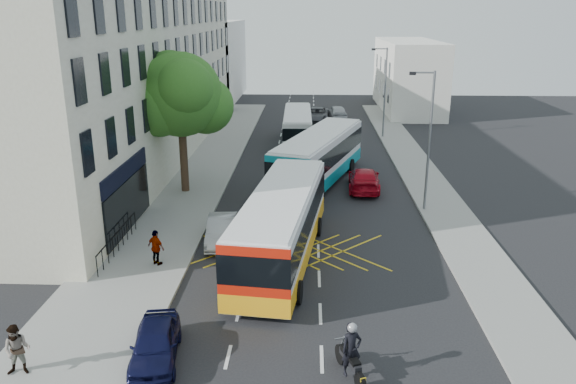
# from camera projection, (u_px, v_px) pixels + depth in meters

# --- Properties ---
(ground) EXTENTS (120.00, 120.00, 0.00)m
(ground) POSITION_uv_depth(u_px,v_px,m) (320.00, 314.00, 21.89)
(ground) COLOR black
(ground) RESTS_ON ground
(pavement_left) EXTENTS (5.00, 70.00, 0.15)m
(pavement_left) POSITION_uv_depth(u_px,v_px,m) (186.00, 191.00, 36.44)
(pavement_left) COLOR gray
(pavement_left) RESTS_ON ground
(pavement_right) EXTENTS (3.00, 70.00, 0.15)m
(pavement_right) POSITION_uv_depth(u_px,v_px,m) (434.00, 194.00, 35.85)
(pavement_right) COLOR gray
(pavement_right) RESTS_ON ground
(terrace_main) EXTENTS (8.30, 45.00, 13.50)m
(terrace_main) POSITION_uv_depth(u_px,v_px,m) (137.00, 71.00, 43.60)
(terrace_main) COLOR beige
(terrace_main) RESTS_ON ground
(terrace_far) EXTENTS (8.00, 20.00, 10.00)m
(terrace_far) POSITION_uv_depth(u_px,v_px,m) (207.00, 61.00, 73.14)
(terrace_far) COLOR silver
(terrace_far) RESTS_ON ground
(building_right) EXTENTS (6.00, 18.00, 8.00)m
(building_right) POSITION_uv_depth(u_px,v_px,m) (408.00, 76.00, 65.88)
(building_right) COLOR silver
(building_right) RESTS_ON ground
(street_tree) EXTENTS (6.30, 5.70, 8.80)m
(street_tree) POSITION_uv_depth(u_px,v_px,m) (180.00, 96.00, 34.49)
(street_tree) COLOR #382619
(street_tree) RESTS_ON pavement_left
(lamp_near) EXTENTS (1.45, 0.15, 8.00)m
(lamp_near) POSITION_uv_depth(u_px,v_px,m) (428.00, 134.00, 31.65)
(lamp_near) COLOR slate
(lamp_near) RESTS_ON pavement_right
(lamp_far) EXTENTS (1.45, 0.15, 8.00)m
(lamp_far) POSITION_uv_depth(u_px,v_px,m) (384.00, 88.00, 50.66)
(lamp_far) COLOR slate
(lamp_far) RESTS_ON pavement_right
(railings) EXTENTS (0.08, 5.60, 1.14)m
(railings) POSITION_uv_depth(u_px,v_px,m) (118.00, 240.00, 27.06)
(railings) COLOR black
(railings) RESTS_ON pavement_left
(bus_near) EXTENTS (4.24, 12.28, 3.38)m
(bus_near) POSITION_uv_depth(u_px,v_px,m) (281.00, 225.00, 26.09)
(bus_near) COLOR silver
(bus_near) RESTS_ON ground
(bus_mid) EXTENTS (6.58, 12.50, 3.44)m
(bus_mid) POSITION_uv_depth(u_px,v_px,m) (319.00, 157.00, 37.96)
(bus_mid) COLOR silver
(bus_mid) RESTS_ON ground
(bus_far) EXTENTS (2.72, 10.33, 2.89)m
(bus_far) POSITION_uv_depth(u_px,v_px,m) (298.00, 127.00, 49.23)
(bus_far) COLOR silver
(bus_far) RESTS_ON ground
(motorbike) EXTENTS (0.94, 2.17, 2.01)m
(motorbike) POSITION_uv_depth(u_px,v_px,m) (351.00, 352.00, 17.79)
(motorbike) COLOR black
(motorbike) RESTS_ON ground
(parked_car_blue) EXTENTS (2.01, 3.93, 1.28)m
(parked_car_blue) POSITION_uv_depth(u_px,v_px,m) (155.00, 343.00, 18.80)
(parked_car_blue) COLOR black
(parked_car_blue) RESTS_ON ground
(parked_car_silver) EXTENTS (1.69, 4.12, 1.33)m
(parked_car_silver) POSITION_uv_depth(u_px,v_px,m) (222.00, 230.00, 28.43)
(parked_car_silver) COLOR #9FA2A6
(parked_car_silver) RESTS_ON ground
(red_hatchback) EXTENTS (2.30, 5.04, 1.43)m
(red_hatchback) POSITION_uv_depth(u_px,v_px,m) (364.00, 179.00, 36.86)
(red_hatchback) COLOR #AB0716
(red_hatchback) RESTS_ON ground
(distant_car_grey) EXTENTS (2.73, 5.35, 1.45)m
(distant_car_grey) POSITION_uv_depth(u_px,v_px,m) (317.00, 115.00, 59.55)
(distant_car_grey) COLOR #3E3F46
(distant_car_grey) RESTS_ON ground
(distant_car_silver) EXTENTS (2.24, 4.54, 1.49)m
(distant_car_silver) POSITION_uv_depth(u_px,v_px,m) (337.00, 112.00, 61.06)
(distant_car_silver) COLOR #B4B6BC
(distant_car_silver) RESTS_ON ground
(pedestrian_near) EXTENTS (0.93, 0.78, 1.73)m
(pedestrian_near) POSITION_uv_depth(u_px,v_px,m) (17.00, 350.00, 17.78)
(pedestrian_near) COLOR gray
(pedestrian_near) RESTS_ON pavement_left
(pedestrian_far) EXTENTS (1.05, 0.87, 1.68)m
(pedestrian_far) POSITION_uv_depth(u_px,v_px,m) (156.00, 248.00, 25.53)
(pedestrian_far) COLOR gray
(pedestrian_far) RESTS_ON pavement_left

